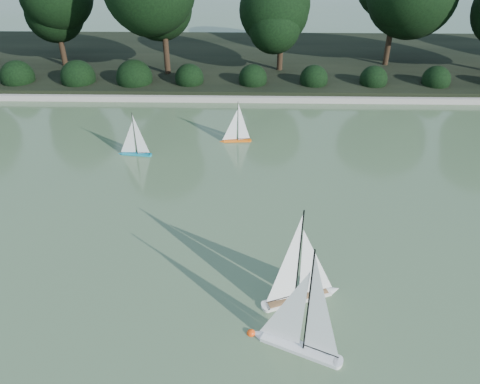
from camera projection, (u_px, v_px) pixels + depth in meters
The scene contains 10 objects.
ground at pixel (252, 304), 7.55m from camera, with size 80.00×80.00×0.00m, color #364E2E.
pond_coping at pixel (252, 98), 15.13m from camera, with size 40.00×0.35×0.18m, color gray.
far_bank at pixel (252, 61), 18.49m from camera, with size 40.00×8.00×0.30m, color black.
tree_line at pixel (289, 1), 15.82m from camera, with size 26.31×3.93×4.39m.
shrub_hedge at pixel (252, 79), 15.70m from camera, with size 29.10×1.10×1.10m.
sailboat_white_a at pixel (293, 332), 6.67m from camera, with size 1.37×0.77×1.95m.
sailboat_white_b at pixel (305, 284), 7.52m from camera, with size 1.38×0.69×1.93m.
sailboat_orange at pixel (234, 135), 12.55m from camera, with size 0.88×0.20×1.20m.
sailboat_teal at pixel (133, 148), 11.89m from camera, with size 0.92×0.25×1.25m.
race_buoy at pixel (251, 333), 7.05m from camera, with size 0.13×0.13×0.13m, color #F1430C.
Camera 1 is at (-0.08, -5.44, 5.55)m, focal length 35.00 mm.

